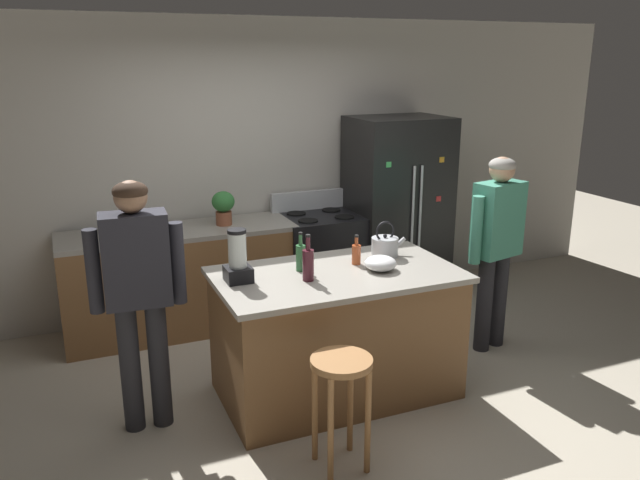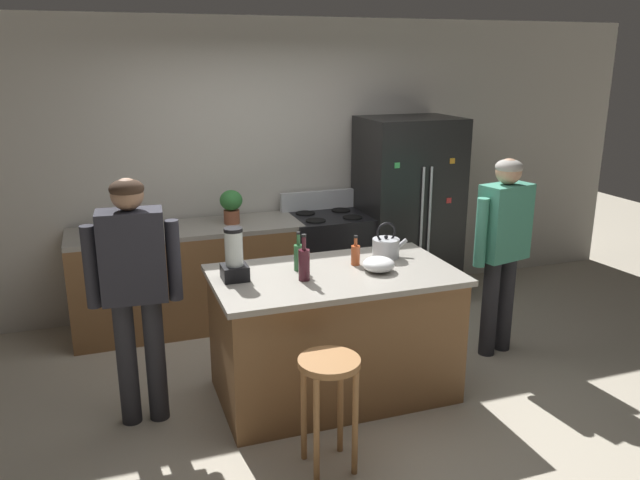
{
  "view_description": "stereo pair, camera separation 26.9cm",
  "coord_description": "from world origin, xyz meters",
  "px_view_note": "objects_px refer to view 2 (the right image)",
  "views": [
    {
      "loc": [
        -1.71,
        -3.75,
        2.35
      ],
      "look_at": [
        0.0,
        0.3,
        1.07
      ],
      "focal_mm": 35.51,
      "sensor_mm": 36.0,
      "label": 1
    },
    {
      "loc": [
        -1.46,
        -3.85,
        2.35
      ],
      "look_at": [
        0.0,
        0.3,
        1.07
      ],
      "focal_mm": 35.51,
      "sensor_mm": 36.0,
      "label": 2
    }
  ],
  "objects_px": {
    "mixing_bowl": "(379,264)",
    "stove_range": "(328,261)",
    "person_by_sink_right": "(503,239)",
    "bottle_wine": "(304,263)",
    "blender_appliance": "(234,258)",
    "refrigerator": "(407,211)",
    "tea_kettle": "(386,247)",
    "bar_stool": "(329,384)",
    "person_by_island_left": "(134,280)",
    "potted_plant": "(231,204)",
    "bottle_cooking_sauce": "(356,254)",
    "bottle_olive_oil": "(299,256)",
    "kitchen_island": "(334,333)"
  },
  "relations": [
    {
      "from": "mixing_bowl",
      "to": "stove_range",
      "type": "bearing_deg",
      "value": 82.22
    },
    {
      "from": "person_by_sink_right",
      "to": "bottle_wine",
      "type": "xyz_separation_m",
      "value": [
        -1.73,
        -0.26,
        0.07
      ]
    },
    {
      "from": "blender_appliance",
      "to": "refrigerator",
      "type": "bearing_deg",
      "value": 35.34
    },
    {
      "from": "person_by_sink_right",
      "to": "refrigerator",
      "type": "bearing_deg",
      "value": 97.33
    },
    {
      "from": "person_by_sink_right",
      "to": "tea_kettle",
      "type": "height_order",
      "value": "person_by_sink_right"
    },
    {
      "from": "stove_range",
      "to": "person_by_sink_right",
      "type": "relative_size",
      "value": 0.69
    },
    {
      "from": "bar_stool",
      "to": "mixing_bowl",
      "type": "height_order",
      "value": "mixing_bowl"
    },
    {
      "from": "bar_stool",
      "to": "blender_appliance",
      "type": "xyz_separation_m",
      "value": [
        -0.35,
        0.88,
        0.53
      ]
    },
    {
      "from": "person_by_island_left",
      "to": "potted_plant",
      "type": "relative_size",
      "value": 5.49
    },
    {
      "from": "person_by_island_left",
      "to": "bottle_cooking_sauce",
      "type": "bearing_deg",
      "value": 0.97
    },
    {
      "from": "person_by_sink_right",
      "to": "potted_plant",
      "type": "xyz_separation_m",
      "value": [
        -1.88,
        1.37,
        0.13
      ]
    },
    {
      "from": "person_by_island_left",
      "to": "bar_stool",
      "type": "bearing_deg",
      "value": -41.75
    },
    {
      "from": "bottle_olive_oil",
      "to": "mixing_bowl",
      "type": "bearing_deg",
      "value": -21.89
    },
    {
      "from": "person_by_island_left",
      "to": "bottle_cooking_sauce",
      "type": "xyz_separation_m",
      "value": [
        1.52,
        0.03,
        0.0
      ]
    },
    {
      "from": "person_by_sink_right",
      "to": "stove_range",
      "type": "bearing_deg",
      "value": 126.0
    },
    {
      "from": "potted_plant",
      "to": "bottle_wine",
      "type": "xyz_separation_m",
      "value": [
        0.15,
        -1.63,
        -0.06
      ]
    },
    {
      "from": "bottle_wine",
      "to": "tea_kettle",
      "type": "distance_m",
      "value": 0.78
    },
    {
      "from": "kitchen_island",
      "to": "mixing_bowl",
      "type": "relative_size",
      "value": 7.49
    },
    {
      "from": "refrigerator",
      "to": "person_by_island_left",
      "type": "xyz_separation_m",
      "value": [
        -2.64,
        -1.42,
        0.09
      ]
    },
    {
      "from": "stove_range",
      "to": "bottle_olive_oil",
      "type": "relative_size",
      "value": 3.99
    },
    {
      "from": "bottle_cooking_sauce",
      "to": "tea_kettle",
      "type": "xyz_separation_m",
      "value": [
        0.28,
        0.09,
        0.0
      ]
    },
    {
      "from": "stove_range",
      "to": "tea_kettle",
      "type": "bearing_deg",
      "value": -91.45
    },
    {
      "from": "refrigerator",
      "to": "bar_stool",
      "type": "height_order",
      "value": "refrigerator"
    },
    {
      "from": "potted_plant",
      "to": "bottle_wine",
      "type": "distance_m",
      "value": 1.64
    },
    {
      "from": "potted_plant",
      "to": "bottle_wine",
      "type": "height_order",
      "value": "bottle_wine"
    },
    {
      "from": "mixing_bowl",
      "to": "tea_kettle",
      "type": "distance_m",
      "value": 0.33
    },
    {
      "from": "person_by_sink_right",
      "to": "person_by_island_left",
      "type": "bearing_deg",
      "value": -177.93
    },
    {
      "from": "kitchen_island",
      "to": "bottle_cooking_sauce",
      "type": "distance_m",
      "value": 0.58
    },
    {
      "from": "refrigerator",
      "to": "mixing_bowl",
      "type": "distance_m",
      "value": 1.88
    },
    {
      "from": "bottle_wine",
      "to": "tea_kettle",
      "type": "relative_size",
      "value": 1.15
    },
    {
      "from": "refrigerator",
      "to": "bottle_olive_oil",
      "type": "distance_m",
      "value": 2.06
    },
    {
      "from": "stove_range",
      "to": "person_by_island_left",
      "type": "height_order",
      "value": "person_by_island_left"
    },
    {
      "from": "bottle_wine",
      "to": "bottle_cooking_sauce",
      "type": "distance_m",
      "value": 0.48
    },
    {
      "from": "bottle_cooking_sauce",
      "to": "tea_kettle",
      "type": "relative_size",
      "value": 0.78
    },
    {
      "from": "bottle_olive_oil",
      "to": "tea_kettle",
      "type": "bearing_deg",
      "value": 5.79
    },
    {
      "from": "bottle_cooking_sauce",
      "to": "person_by_island_left",
      "type": "bearing_deg",
      "value": -179.03
    },
    {
      "from": "person_by_island_left",
      "to": "stove_range",
      "type": "bearing_deg",
      "value": 38.21
    },
    {
      "from": "person_by_island_left",
      "to": "potted_plant",
      "type": "xyz_separation_m",
      "value": [
        0.93,
        1.47,
        0.1
      ]
    },
    {
      "from": "potted_plant",
      "to": "mixing_bowl",
      "type": "relative_size",
      "value": 1.34
    },
    {
      "from": "person_by_island_left",
      "to": "bottle_wine",
      "type": "distance_m",
      "value": 1.09
    },
    {
      "from": "blender_appliance",
      "to": "bottle_cooking_sauce",
      "type": "height_order",
      "value": "blender_appliance"
    },
    {
      "from": "stove_range",
      "to": "blender_appliance",
      "type": "bearing_deg",
      "value": -129.59
    },
    {
      "from": "refrigerator",
      "to": "bottle_wine",
      "type": "relative_size",
      "value": 5.71
    },
    {
      "from": "person_by_island_left",
      "to": "tea_kettle",
      "type": "bearing_deg",
      "value": 3.72
    },
    {
      "from": "bottle_wine",
      "to": "person_by_island_left",
      "type": "bearing_deg",
      "value": 171.55
    },
    {
      "from": "mixing_bowl",
      "to": "tea_kettle",
      "type": "xyz_separation_m",
      "value": [
        0.19,
        0.28,
        0.03
      ]
    },
    {
      "from": "kitchen_island",
      "to": "potted_plant",
      "type": "relative_size",
      "value": 5.61
    },
    {
      "from": "blender_appliance",
      "to": "tea_kettle",
      "type": "bearing_deg",
      "value": 5.63
    },
    {
      "from": "blender_appliance",
      "to": "mixing_bowl",
      "type": "xyz_separation_m",
      "value": [
        0.97,
        -0.16,
        -0.1
      ]
    },
    {
      "from": "person_by_sink_right",
      "to": "blender_appliance",
      "type": "relative_size",
      "value": 4.51
    }
  ]
}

